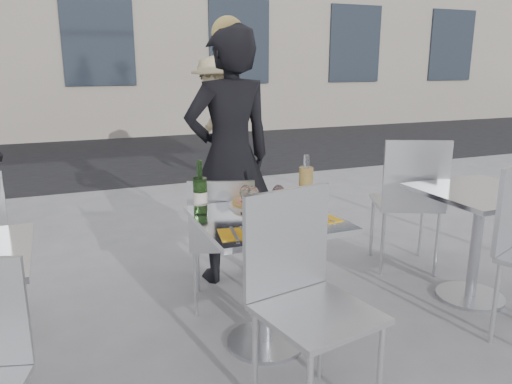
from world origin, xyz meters
name	(u,v)px	position (x,y,z in m)	size (l,w,h in m)	color
ground	(266,343)	(0.00, 0.00, 0.00)	(80.00, 80.00, 0.00)	slate
street_asphalt	(118,155)	(0.00, 6.50, 0.00)	(24.00, 5.00, 0.00)	black
main_table	(266,254)	(0.00, 0.00, 0.54)	(0.72, 0.72, 0.75)	#B7BABF
side_table_right	(478,222)	(1.50, 0.00, 0.54)	(0.72, 0.72, 0.75)	#B7BABF
chair_far	(222,233)	(-0.09, 0.49, 0.52)	(0.50, 0.51, 0.87)	silver
chair_near	(303,285)	(-0.05, -0.51, 0.59)	(0.53, 0.54, 1.00)	silver
side_chair_rfar	(410,194)	(1.39, 0.55, 0.60)	(0.62, 0.62, 1.02)	silver
woman_diner	(230,158)	(0.13, 0.95, 0.90)	(0.65, 0.43, 1.79)	black
pedestrian_b	(216,120)	(1.00, 4.02, 0.82)	(1.06, 0.61, 1.63)	tan
pizza_near	(285,225)	(0.02, -0.18, 0.76)	(0.30, 0.30, 0.02)	#E3B858
pizza_far	(256,203)	(0.02, 0.22, 0.77)	(0.31, 0.31, 0.03)	white
salad_plate	(265,207)	(0.02, 0.06, 0.79)	(0.22, 0.22, 0.09)	white
wine_bottle	(200,194)	(-0.31, 0.18, 0.86)	(0.07, 0.08, 0.29)	#284F1D
carafe	(306,185)	(0.30, 0.13, 0.87)	(0.08, 0.08, 0.29)	#DDBA5E
sugar_shaker	(306,203)	(0.23, 0.00, 0.80)	(0.06, 0.06, 0.11)	white
wineglass_white_a	(253,195)	(-0.05, 0.07, 0.86)	(0.07, 0.07, 0.16)	white
wineglass_white_b	(246,194)	(-0.08, 0.10, 0.86)	(0.07, 0.07, 0.16)	white
wineglass_red_a	(278,195)	(0.08, 0.02, 0.86)	(0.07, 0.07, 0.16)	white
wineglass_red_b	(278,193)	(0.09, 0.04, 0.86)	(0.07, 0.07, 0.16)	white
napkin_left	(238,234)	(-0.23, -0.20, 0.75)	(0.21, 0.21, 0.01)	yellow
napkin_right	(319,219)	(0.24, -0.14, 0.75)	(0.20, 0.20, 0.01)	yellow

